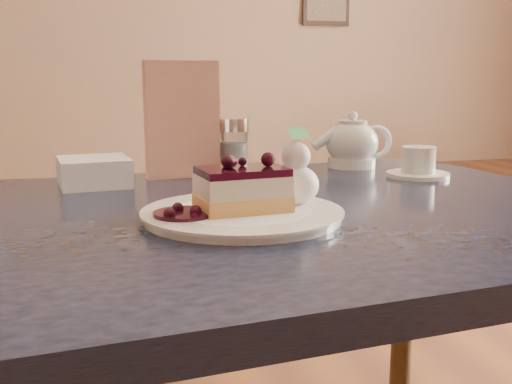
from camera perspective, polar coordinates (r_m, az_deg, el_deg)
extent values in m
cube|color=#A57A54|center=(5.82, -11.32, 16.31)|extent=(8.00, 0.02, 3.00)
cube|color=#1F243F|center=(0.91, -2.26, -2.97)|extent=(1.24, 0.89, 0.04)
cylinder|color=#38270F|center=(1.53, 12.88, -11.72)|extent=(0.05, 0.05, 0.69)
cylinder|color=white|center=(0.86, -1.23, -2.04)|extent=(0.26, 0.26, 0.01)
cube|color=#E3984E|center=(0.85, -1.23, -0.95)|extent=(0.12, 0.09, 0.02)
cube|color=beige|center=(0.85, -1.24, 0.65)|extent=(0.12, 0.09, 0.03)
cube|color=black|center=(0.85, -1.24, 1.88)|extent=(0.12, 0.09, 0.01)
ellipsoid|color=white|center=(0.89, 3.55, 0.63)|extent=(0.07, 0.07, 0.06)
cylinder|color=black|center=(0.83, -6.49, -1.95)|extent=(0.08, 0.08, 0.01)
cylinder|color=white|center=(1.23, 14.20, 1.51)|extent=(0.12, 0.12, 0.01)
cylinder|color=white|center=(1.23, 14.26, 2.80)|extent=(0.06, 0.06, 0.05)
ellipsoid|color=white|center=(1.33, 8.53, 4.14)|extent=(0.11, 0.11, 0.09)
cylinder|color=white|center=(1.32, 8.60, 6.35)|extent=(0.06, 0.06, 0.01)
cylinder|color=white|center=(1.30, 5.56, 4.07)|extent=(0.06, 0.02, 0.05)
cube|color=beige|center=(1.19, -6.58, 6.40)|extent=(0.14, 0.04, 0.21)
cylinder|color=white|center=(1.23, -1.98, 3.54)|extent=(0.05, 0.05, 0.08)
cylinder|color=silver|center=(1.22, -2.00, 6.01)|extent=(0.06, 0.06, 0.02)
cube|color=white|center=(1.14, -14.19, 1.76)|extent=(0.13, 0.13, 0.05)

